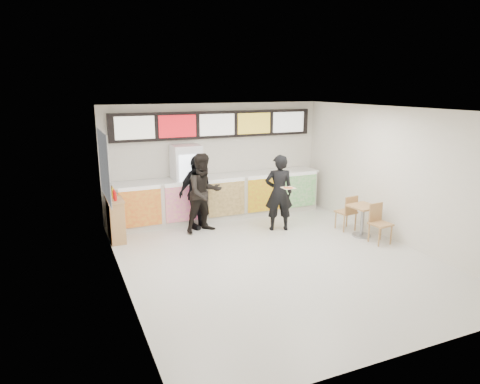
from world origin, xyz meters
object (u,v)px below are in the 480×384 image
cafe_table (363,215)px  condiment_ledge (116,219)px  customer_main (279,193)px  customer_mid (196,192)px  service_counter (222,197)px  drinks_fridge (187,184)px  customer_left (204,193)px

cafe_table → condiment_ledge: size_ratio=1.32×
customer_main → customer_mid: size_ratio=1.03×
customer_main → cafe_table: 2.02m
customer_main → condiment_ledge: size_ratio=1.59×
service_counter → cafe_table: bearing=-46.8°
drinks_fridge → customer_mid: bearing=-83.1°
drinks_fridge → customer_mid: 0.57m
customer_left → customer_mid: bearing=94.6°
customer_mid → condiment_ledge: (-1.95, -0.10, -0.40)m
cafe_table → service_counter: bearing=126.5°
service_counter → customer_main: customer_main is taller
service_counter → customer_left: 1.23m
customer_mid → cafe_table: size_ratio=1.17×
customer_main → customer_mid: 2.01m
service_counter → customer_mid: bearing=-148.0°
customer_main → customer_left: customer_left is taller
customer_left → condiment_ledge: (-2.04, 0.24, -0.45)m
drinks_fridge → condiment_ledge: 2.06m
customer_left → cafe_table: bearing=-39.1°
service_counter → cafe_table: (2.50, -2.66, -0.06)m
customer_left → service_counter: bearing=37.9°
customer_main → condiment_ledge: bearing=5.6°
cafe_table → customer_mid: bearing=141.1°
customer_mid → cafe_table: 4.00m
customer_mid → drinks_fridge: bearing=70.7°
cafe_table → condiment_ledge: condiment_ledge is taller
service_counter → drinks_fridge: bearing=179.0°
customer_left → condiment_ledge: customer_left is taller
customer_left → customer_main: bearing=-30.0°
customer_main → customer_mid: bearing=-9.4°
drinks_fridge → customer_left: drinks_fridge is taller
customer_left → condiment_ledge: 2.11m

